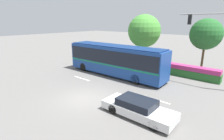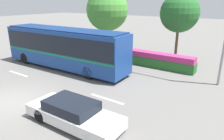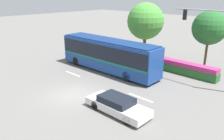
% 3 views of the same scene
% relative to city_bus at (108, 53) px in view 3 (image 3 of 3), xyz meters
% --- Properties ---
extents(ground_plane, '(140.00, 140.00, 0.00)m').
position_rel_city_bus_xyz_m(ground_plane, '(2.30, -6.44, -1.94)').
color(ground_plane, slate).
extents(city_bus, '(12.05, 2.84, 3.41)m').
position_rel_city_bus_xyz_m(city_bus, '(0.00, 0.00, 0.00)').
color(city_bus, navy).
rests_on(city_bus, ground).
extents(sedan_foreground, '(4.91, 1.86, 1.17)m').
position_rel_city_bus_xyz_m(sedan_foreground, '(6.92, -5.97, -1.37)').
color(sedan_foreground, silver).
rests_on(sedan_foreground, ground).
extents(traffic_light_pole, '(6.25, 0.24, 6.92)m').
position_rel_city_bus_xyz_m(traffic_light_pole, '(10.20, 3.28, 2.71)').
color(traffic_light_pole, gray).
rests_on(traffic_light_pole, ground).
extents(flowering_hedge, '(6.96, 1.08, 1.28)m').
position_rel_city_bus_xyz_m(flowering_hedge, '(6.39, 4.70, -1.30)').
color(flowering_hedge, '#286028').
rests_on(flowering_hedge, ground).
extents(street_tree_left, '(4.61, 4.61, 6.91)m').
position_rel_city_bus_xyz_m(street_tree_left, '(-0.72, 7.37, 2.66)').
color(street_tree_left, brown).
rests_on(street_tree_left, ground).
extents(street_tree_centre, '(3.60, 3.60, 6.32)m').
position_rel_city_bus_xyz_m(street_tree_centre, '(7.16, 7.92, 2.57)').
color(street_tree_centre, brown).
rests_on(street_tree_centre, ground).
extents(lane_stripe_near, '(2.40, 0.16, 0.01)m').
position_rel_city_bus_xyz_m(lane_stripe_near, '(6.69, -2.95, -1.93)').
color(lane_stripe_near, silver).
rests_on(lane_stripe_near, ground).
extents(lane_stripe_mid, '(2.40, 0.16, 0.01)m').
position_rel_city_bus_xyz_m(lane_stripe_mid, '(-1.87, -3.33, -1.93)').
color(lane_stripe_mid, silver).
rests_on(lane_stripe_mid, ground).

